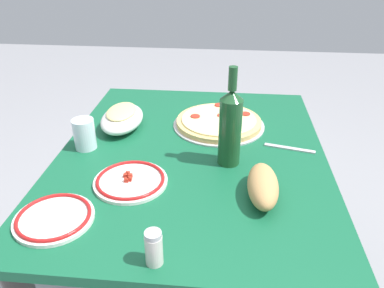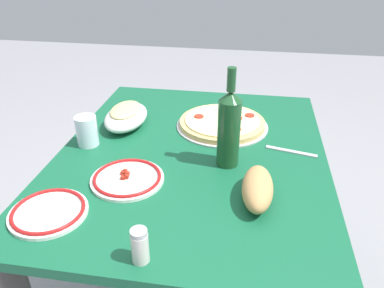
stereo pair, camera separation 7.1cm
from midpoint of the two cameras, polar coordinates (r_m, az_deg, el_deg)
The scene contains 10 objects.
dining_table at distance 1.34m, azimuth -1.51°, elevation -6.07°, with size 1.11×0.88×0.73m.
pepperoni_pizza at distance 1.44m, azimuth 2.66°, elevation 3.27°, with size 0.35×0.35×0.03m.
baked_pasta_dish at distance 1.45m, azimuth -11.86°, elevation 3.92°, with size 0.24×0.15×0.08m.
wine_bottle at distance 1.15m, azimuth 4.02°, elevation 2.64°, with size 0.07×0.07×0.32m.
water_glass at distance 1.33m, azimuth -17.33°, elevation 1.42°, with size 0.07×0.07×0.10m, color silver.
side_plate_near at distance 1.06m, azimuth -21.88°, elevation -10.25°, with size 0.20×0.20×0.02m.
side_plate_far at distance 1.13m, azimuth -10.99°, elevation -5.43°, with size 0.22×0.22×0.02m.
bread_loaf at distance 1.05m, azimuth 8.70°, elevation -6.25°, with size 0.20×0.08×0.08m, color tan.
spice_shaker at distance 0.86m, azimuth -8.19°, elevation -15.25°, with size 0.04×0.04×0.09m.
fork_left at distance 1.32m, azimuth 12.97°, elevation -0.66°, with size 0.17×0.02×0.01m, color #B7B7BC.
Camera 1 is at (1.09, 0.11, 1.37)m, focal length 35.50 mm.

